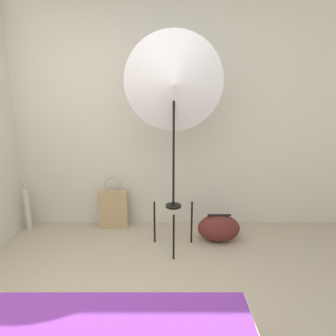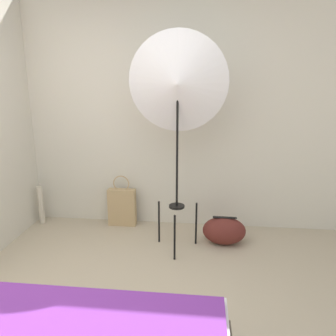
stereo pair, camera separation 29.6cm
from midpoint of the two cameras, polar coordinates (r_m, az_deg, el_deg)
wall_back at (r=3.75m, az=-2.16°, el=9.29°), size 8.00×0.05×2.60m
photo_umbrella at (r=3.05m, az=4.55°, el=14.26°), size 0.93×0.37×2.12m
tote_bag at (r=3.91m, az=-5.86°, el=-6.74°), size 0.32×0.10×0.61m
duffel_bag at (r=3.57m, az=12.14°, el=-10.66°), size 0.45×0.29×0.30m
paper_roll at (r=4.17m, az=-19.40°, el=-6.09°), size 0.07×0.07×0.47m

